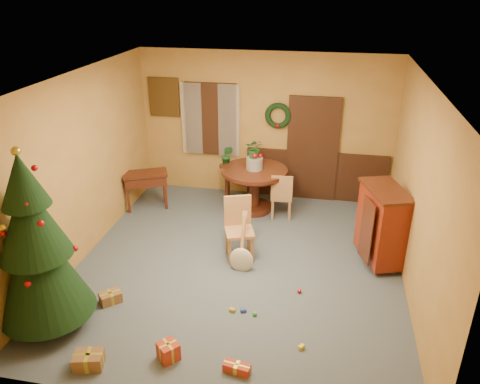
% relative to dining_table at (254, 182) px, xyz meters
% --- Properties ---
extents(room_envelope, '(5.50, 5.50, 5.50)m').
position_rel_dining_table_xyz_m(room_envelope, '(0.28, 0.77, 0.51)').
color(room_envelope, '#3B4857').
rests_on(room_envelope, ground).
extents(dining_table, '(1.25, 1.25, 0.86)m').
position_rel_dining_table_xyz_m(dining_table, '(0.00, 0.00, 0.00)').
color(dining_table, black).
rests_on(dining_table, floor).
extents(urn, '(0.31, 0.31, 0.23)m').
position_rel_dining_table_xyz_m(urn, '(-0.00, 0.00, 0.37)').
color(urn, slate).
rests_on(urn, dining_table).
extents(centerpiece_plant, '(0.33, 0.29, 0.37)m').
position_rel_dining_table_xyz_m(centerpiece_plant, '(-0.00, 0.00, 0.67)').
color(centerpiece_plant, '#1E4C23').
rests_on(centerpiece_plant, urn).
extents(chair_near, '(0.56, 0.56, 1.01)m').
position_rel_dining_table_xyz_m(chair_near, '(0.02, -1.63, -0.06)').
color(chair_near, brown).
rests_on(chair_near, floor).
extents(chair_far, '(0.42, 0.42, 0.90)m').
position_rel_dining_table_xyz_m(chair_far, '(0.55, -0.23, -0.12)').
color(chair_far, brown).
rests_on(chair_far, floor).
extents(guitar, '(0.51, 0.64, 0.86)m').
position_rel_dining_table_xyz_m(guitar, '(0.14, -2.06, -0.16)').
color(guitar, beige).
rests_on(guitar, floor).
extents(plant_stand, '(0.31, 0.31, 0.81)m').
position_rel_dining_table_xyz_m(plant_stand, '(-0.57, 0.21, -0.10)').
color(plant_stand, black).
rests_on(plant_stand, floor).
extents(stand_plant, '(0.24, 0.20, 0.40)m').
position_rel_dining_table_xyz_m(stand_plant, '(-0.57, 0.21, 0.41)').
color(stand_plant, '#19471E').
rests_on(stand_plant, plant_stand).
extents(christmas_tree, '(1.19, 1.19, 2.45)m').
position_rel_dining_table_xyz_m(christmas_tree, '(-2.07, -3.74, 0.56)').
color(christmas_tree, '#382111').
rests_on(christmas_tree, floor).
extents(writing_desk, '(0.93, 0.73, 0.74)m').
position_rel_dining_table_xyz_m(writing_desk, '(-2.07, -0.29, -0.04)').
color(writing_desk, black).
rests_on(writing_desk, floor).
extents(sideboard, '(0.80, 1.10, 1.26)m').
position_rel_dining_table_xyz_m(sideboard, '(2.23, -1.39, 0.07)').
color(sideboard, '#5D190A').
rests_on(sideboard, floor).
extents(gift_a, '(0.38, 0.32, 0.18)m').
position_rel_dining_table_xyz_m(gift_a, '(-1.23, -4.33, -0.51)').
color(gift_a, brown).
rests_on(gift_a, floor).
extents(gift_b, '(0.31, 0.31, 0.22)m').
position_rel_dining_table_xyz_m(gift_b, '(-0.36, -4.04, -0.49)').
color(gift_b, '#A22C15').
rests_on(gift_b, floor).
extents(gift_c, '(0.35, 0.34, 0.16)m').
position_rel_dining_table_xyz_m(gift_c, '(-1.50, -3.18, -0.52)').
color(gift_c, brown).
rests_on(gift_c, floor).
extents(gift_d, '(0.33, 0.18, 0.11)m').
position_rel_dining_table_xyz_m(gift_d, '(0.48, -4.09, -0.55)').
color(gift_d, '#A22C15').
rests_on(gift_d, floor).
extents(toy_a, '(0.09, 0.08, 0.05)m').
position_rel_dining_table_xyz_m(toy_a, '(0.36, -3.04, -0.58)').
color(toy_a, '#243B9C').
rests_on(toy_a, floor).
extents(toy_b, '(0.06, 0.06, 0.06)m').
position_rel_dining_table_xyz_m(toy_b, '(0.52, -3.09, -0.57)').
color(toy_b, green).
rests_on(toy_b, floor).
extents(toy_c, '(0.09, 0.09, 0.05)m').
position_rel_dining_table_xyz_m(toy_c, '(1.18, -3.58, -0.58)').
color(toy_c, gold).
rests_on(toy_c, floor).
extents(toy_d, '(0.06, 0.06, 0.06)m').
position_rel_dining_table_xyz_m(toy_d, '(1.08, -2.47, -0.57)').
color(toy_d, '#AB0B12').
rests_on(toy_d, floor).
extents(toy_e, '(0.09, 0.06, 0.05)m').
position_rel_dining_table_xyz_m(toy_e, '(0.21, -3.06, -0.58)').
color(toy_e, gold).
rests_on(toy_e, floor).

